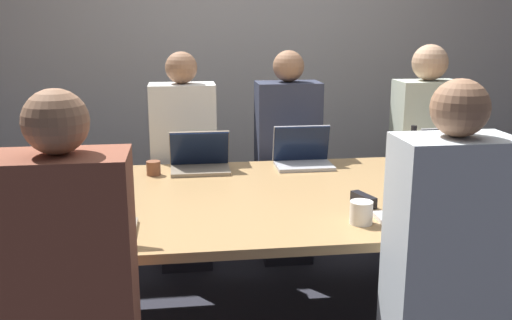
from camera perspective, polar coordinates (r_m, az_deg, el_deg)
name	(u,v)px	position (r m, az deg, el deg)	size (l,w,h in m)	color
curtain_wall	(246,40)	(4.59, -1.02, 11.87)	(12.00, 0.06, 2.80)	#BCB7B2
conference_table	(292,203)	(2.82, 3.63, -4.30)	(3.91, 1.33, 0.73)	tan
laptop_far_center	(303,154)	(3.32, 4.69, 0.56)	(0.33, 0.23, 0.23)	#B7B7BC
person_far_center	(287,163)	(3.68, 3.14, -0.26)	(0.40, 0.24, 1.38)	#2D2D38
cup_near_right	(493,200)	(2.74, 22.63, -3.71)	(0.09, 0.09, 0.10)	brown
bottle_near_right	(482,182)	(2.81, 21.65, -2.06)	(0.07, 0.07, 0.24)	black
laptop_far_midleft	(200,159)	(3.22, -5.63, 0.09)	(0.33, 0.23, 0.23)	gray
person_far_midleft	(184,167)	(3.60, -7.18, -0.66)	(0.40, 0.24, 1.38)	#2D2D38
cup_far_midleft	(153,168)	(3.17, -10.22, -0.80)	(0.08, 0.08, 0.08)	brown
laptop_near_midright	(421,210)	(2.44, 16.14, -4.81)	(0.31, 0.25, 0.24)	silver
person_near_midright	(445,280)	(2.17, 18.37, -11.32)	(0.40, 0.24, 1.38)	#2D2D38
cup_near_midright	(361,212)	(2.42, 10.48, -5.18)	(0.10, 0.10, 0.10)	white
laptop_far_right	(447,154)	(3.51, 18.52, 0.58)	(0.33, 0.22, 0.22)	#B7B7BC
person_far_right	(423,156)	(3.91, 16.38, 0.42)	(0.40, 0.24, 1.41)	#2D2D38
cup_far_right	(486,156)	(3.64, 22.02, 0.41)	(0.08, 0.08, 0.09)	brown
bottle_far_right	(412,153)	(3.23, 15.36, 0.64)	(0.07, 0.07, 0.27)	black
laptop_near_left	(88,220)	(2.30, -16.47, -5.80)	(0.36, 0.27, 0.27)	gray
person_near_left	(72,316)	(1.93, -17.90, -14.65)	(0.40, 0.24, 1.38)	#2D2D38
stapler	(364,200)	(2.67, 10.70, -3.92)	(0.09, 0.16, 0.05)	black
notebook	(439,198)	(2.83, 17.82, -3.67)	(0.19, 0.18, 0.02)	#232328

